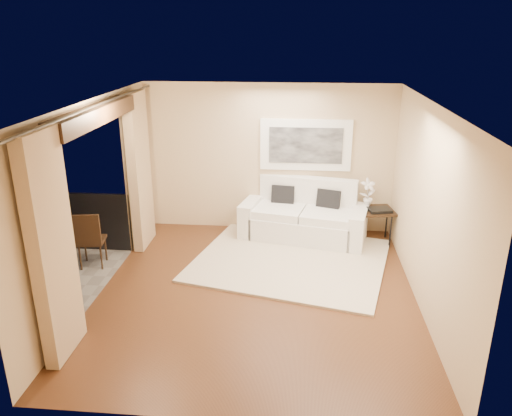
# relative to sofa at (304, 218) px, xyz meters

# --- Properties ---
(floor) EXTENTS (5.00, 5.00, 0.00)m
(floor) POSITION_rel_sofa_xyz_m (-0.67, -2.10, -0.37)
(floor) COLOR #553019
(floor) RESTS_ON ground
(room_shell) EXTENTS (5.00, 6.40, 5.00)m
(room_shell) POSITION_rel_sofa_xyz_m (-2.80, -2.10, 2.15)
(room_shell) COLOR white
(room_shell) RESTS_ON ground
(balcony) EXTENTS (1.81, 2.60, 1.17)m
(balcony) POSITION_rel_sofa_xyz_m (-3.98, -2.10, -0.19)
(balcony) COLOR #605B56
(balcony) RESTS_ON ground
(curtains) EXTENTS (0.16, 4.80, 2.64)m
(curtains) POSITION_rel_sofa_xyz_m (-2.78, -2.10, 0.96)
(curtains) COLOR tan
(curtains) RESTS_ON ground
(artwork) EXTENTS (1.62, 0.07, 0.92)m
(artwork) POSITION_rel_sofa_xyz_m (-0.02, 0.37, 1.25)
(artwork) COLOR white
(artwork) RESTS_ON room_shell
(rug) EXTENTS (3.49, 3.21, 0.04)m
(rug) POSITION_rel_sofa_xyz_m (-0.21, -1.01, -0.35)
(rug) COLOR beige
(rug) RESTS_ON floor
(sofa) EXTENTS (2.33, 1.37, 1.05)m
(sofa) POSITION_rel_sofa_xyz_m (0.00, 0.00, 0.00)
(sofa) COLOR white
(sofa) RESTS_ON floor
(side_table) EXTENTS (0.65, 0.65, 0.61)m
(side_table) POSITION_rel_sofa_xyz_m (1.26, -0.10, 0.18)
(side_table) COLOR black
(side_table) RESTS_ON floor
(tray) EXTENTS (0.43, 0.36, 0.05)m
(tray) POSITION_rel_sofa_xyz_m (1.28, -0.18, 0.26)
(tray) COLOR black
(tray) RESTS_ON side_table
(orchid) EXTENTS (0.31, 0.26, 0.51)m
(orchid) POSITION_rel_sofa_xyz_m (1.10, 0.05, 0.49)
(orchid) COLOR white
(orchid) RESTS_ON side_table
(bistro_table) EXTENTS (0.71, 0.71, 0.76)m
(bistro_table) POSITION_rel_sofa_xyz_m (-3.91, -1.96, 0.31)
(bistro_table) COLOR black
(bistro_table) RESTS_ON balcony
(balcony_chair_far) EXTENTS (0.46, 0.46, 0.93)m
(balcony_chair_far) POSITION_rel_sofa_xyz_m (-3.34, -1.53, 0.16)
(balcony_chair_far) COLOR black
(balcony_chair_far) RESTS_ON balcony
(ice_bucket) EXTENTS (0.18, 0.18, 0.20)m
(ice_bucket) POSITION_rel_sofa_xyz_m (-4.08, -1.86, 0.49)
(ice_bucket) COLOR white
(ice_bucket) RESTS_ON bistro_table
(candle) EXTENTS (0.06, 0.06, 0.07)m
(candle) POSITION_rel_sofa_xyz_m (-3.84, -1.78, 0.43)
(candle) COLOR red
(candle) RESTS_ON bistro_table
(vase) EXTENTS (0.04, 0.04, 0.18)m
(vase) POSITION_rel_sofa_xyz_m (-3.92, -2.15, 0.48)
(vase) COLOR silver
(vase) RESTS_ON bistro_table
(glass_a) EXTENTS (0.06, 0.06, 0.12)m
(glass_a) POSITION_rel_sofa_xyz_m (-3.75, -2.01, 0.45)
(glass_a) COLOR silver
(glass_a) RESTS_ON bistro_table
(glass_b) EXTENTS (0.06, 0.06, 0.12)m
(glass_b) POSITION_rel_sofa_xyz_m (-3.77, -1.92, 0.45)
(glass_b) COLOR white
(glass_b) RESTS_ON bistro_table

